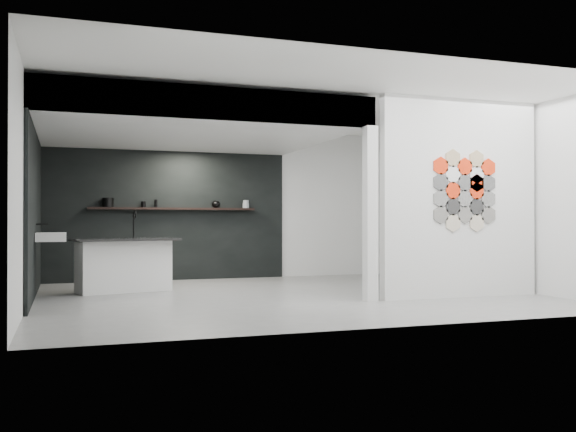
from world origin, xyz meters
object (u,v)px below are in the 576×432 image
(wall_basin, at_px, (51,237))
(kitchen_island, at_px, (124,264))
(bottle_dark, at_px, (156,204))
(utensil_cup, at_px, (143,204))
(stockpot, at_px, (108,202))
(glass_bowl, at_px, (246,206))
(glass_vase, at_px, (246,204))
(partition_panel, at_px, (460,198))
(kettle, at_px, (216,204))

(wall_basin, distance_m, kitchen_island, 1.20)
(wall_basin, distance_m, bottle_dark, 2.74)
(bottle_dark, xyz_separation_m, utensil_cup, (-0.22, 0.00, -0.02))
(stockpot, distance_m, glass_bowl, 2.50)
(glass_bowl, distance_m, glass_vase, 0.03)
(glass_bowl, distance_m, bottle_dark, 1.67)
(partition_panel, xyz_separation_m, stockpot, (-4.58, 3.87, 0.00))
(stockpot, xyz_separation_m, utensil_cup, (0.61, 0.00, -0.03))
(glass_bowl, bearing_deg, glass_vase, 0.00)
(bottle_dark, bearing_deg, utensil_cup, 180.00)
(kettle, distance_m, bottle_dark, 1.10)
(partition_panel, distance_m, bottle_dark, 5.38)
(kitchen_island, relative_size, stockpot, 8.43)
(wall_basin, xyz_separation_m, stockpot, (0.89, 2.07, 0.55))
(glass_vase, height_order, bottle_dark, glass_vase)
(stockpot, bearing_deg, wall_basin, -113.28)
(kitchen_island, relative_size, bottle_dark, 11.93)
(kettle, relative_size, utensil_cup, 1.51)
(stockpot, relative_size, kettle, 1.24)
(glass_bowl, relative_size, bottle_dark, 0.87)
(kitchen_island, bearing_deg, stockpot, 81.56)
(kettle, height_order, bottle_dark, bottle_dark)
(wall_basin, bearing_deg, glass_vase, 31.35)
(kettle, xyz_separation_m, utensil_cup, (-1.32, 0.00, -0.02))
(partition_panel, height_order, wall_basin, partition_panel)
(partition_panel, bearing_deg, wall_basin, 161.77)
(kettle, relative_size, bottle_dark, 1.14)
(kitchen_island, xyz_separation_m, bottle_dark, (0.69, 1.62, 0.97))
(glass_vase, relative_size, utensil_cup, 1.41)
(partition_panel, relative_size, kettle, 17.63)
(kitchen_island, height_order, utensil_cup, utensil_cup)
(kitchen_island, height_order, glass_bowl, glass_bowl)
(partition_panel, bearing_deg, stockpot, 139.82)
(kettle, bearing_deg, partition_panel, -40.09)
(glass_bowl, height_order, utensil_cup, utensil_cup)
(partition_panel, bearing_deg, bottle_dark, 134.11)
(kitchen_island, xyz_separation_m, kettle, (1.79, 1.62, 0.97))
(kettle, bearing_deg, glass_bowl, 15.50)
(partition_panel, distance_m, utensil_cup, 5.54)
(partition_panel, height_order, stockpot, partition_panel)
(partition_panel, relative_size, utensil_cup, 26.68)
(wall_basin, height_order, glass_vase, glass_vase)
(stockpot, height_order, glass_bowl, stockpot)
(glass_bowl, bearing_deg, partition_panel, -61.77)
(wall_basin, relative_size, kitchen_island, 0.36)
(glass_bowl, bearing_deg, kitchen_island, -145.46)
(partition_panel, relative_size, bottle_dark, 20.17)
(utensil_cup, bearing_deg, kitchen_island, -106.06)
(stockpot, bearing_deg, utensil_cup, 0.00)
(glass_bowl, height_order, bottle_dark, bottle_dark)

